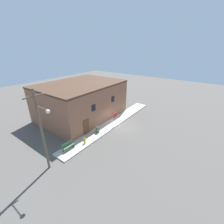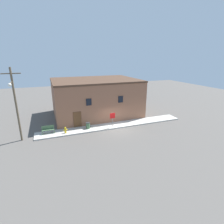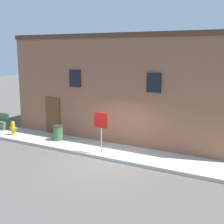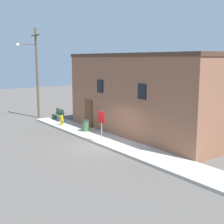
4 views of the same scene
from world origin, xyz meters
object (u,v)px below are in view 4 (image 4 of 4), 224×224
object	(u,v)px
stop_sign	(101,121)
utility_pole	(35,69)
trash_bin	(86,126)
bench	(59,115)
fire_hydrant	(62,120)

from	to	relation	value
stop_sign	utility_pole	world-z (taller)	utility_pole
trash_bin	utility_pole	xyz separation A→B (m)	(-7.61, -0.48, 3.83)
bench	trash_bin	size ratio (longest dim) A/B	1.76
fire_hydrant	trash_bin	bearing A→B (deg)	8.52
fire_hydrant	bench	bearing A→B (deg)	160.42
stop_sign	trash_bin	xyz separation A→B (m)	(-3.09, 0.72, -0.94)
fire_hydrant	trash_bin	distance (m)	2.89
trash_bin	stop_sign	bearing A→B (deg)	-13.09
bench	trash_bin	bearing A→B (deg)	-3.10
bench	utility_pole	distance (m)	4.78
stop_sign	trash_bin	world-z (taller)	stop_sign
bench	utility_pole	size ratio (longest dim) A/B	0.18
fire_hydrant	utility_pole	distance (m)	6.11
utility_pole	stop_sign	bearing A→B (deg)	-1.26
bench	trash_bin	distance (m)	4.80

